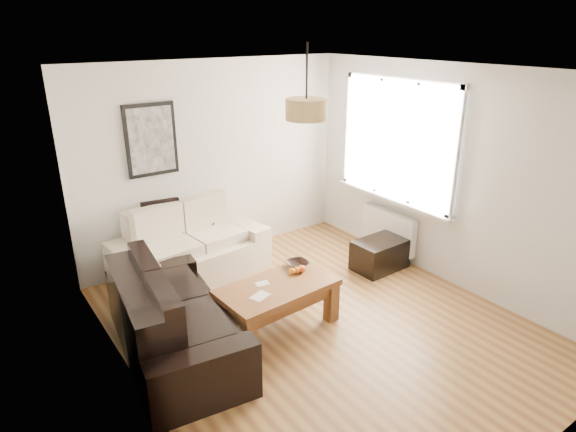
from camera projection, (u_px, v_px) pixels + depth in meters
floor at (321, 324)px, 5.22m from camera, size 4.50×4.50×0.00m
ceiling at (328, 71)px, 4.28m from camera, size 3.80×4.50×0.00m
wall_back at (216, 161)px, 6.46m from camera, size 3.80×0.04×2.60m
wall_front at (554, 314)px, 3.04m from camera, size 3.80×0.04×2.60m
wall_left at (130, 261)px, 3.73m from camera, size 0.04×4.50×2.60m
wall_right at (449, 178)px, 5.78m from camera, size 0.04×4.50×2.60m
window_bay at (398, 141)px, 6.26m from camera, size 0.14×1.90×1.60m
radiator at (389, 230)px, 6.68m from camera, size 0.10×0.90×0.52m
poster at (151, 140)px, 5.84m from camera, size 0.62×0.04×0.87m
pendant_shade at (306, 109)px, 4.64m from camera, size 0.40×0.40×0.20m
loveseat_cream at (190, 244)px, 6.06m from camera, size 1.90×1.17×0.90m
sofa_leather at (174, 315)px, 4.64m from camera, size 1.18×2.03×0.83m
coffee_table at (278, 306)px, 5.10m from camera, size 1.25×0.74×0.50m
ottoman at (380, 254)px, 6.37m from camera, size 0.70×0.46×0.39m
cushion_left at (162, 218)px, 5.98m from camera, size 0.46×0.20×0.45m
cushion_right at (197, 213)px, 6.24m from camera, size 0.37×0.13×0.37m
fruit_bowl at (297, 264)px, 5.39m from camera, size 0.26×0.26×0.06m
orange_a at (297, 270)px, 5.23m from camera, size 0.07×0.07×0.06m
orange_b at (302, 269)px, 5.26m from camera, size 0.10×0.10×0.08m
orange_c at (292, 271)px, 5.21m from camera, size 0.09×0.09×0.07m
papers at (260, 296)px, 4.80m from camera, size 0.22×0.19×0.01m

